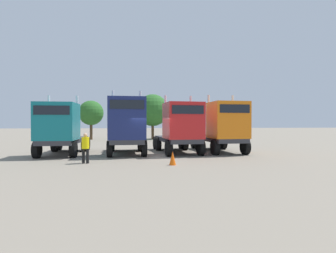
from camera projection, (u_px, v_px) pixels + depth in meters
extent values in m
plane|color=gray|center=(150.00, 156.00, 18.23)|extent=(200.00, 200.00, 0.00)
cube|color=#333338|center=(65.00, 140.00, 19.75)|extent=(2.32, 6.17, 0.30)
cube|color=#14727A|center=(57.00, 121.00, 17.91)|extent=(2.45, 2.50, 2.38)
cube|color=black|center=(52.00, 110.00, 16.66)|extent=(2.10, 0.08, 0.55)
cylinder|color=silver|center=(77.00, 117.00, 19.38)|extent=(0.18, 0.18, 2.98)
cylinder|color=silver|center=(49.00, 117.00, 19.16)|extent=(0.18, 0.18, 2.98)
cylinder|color=#333338|center=(69.00, 137.00, 21.09)|extent=(1.12, 1.12, 0.12)
cylinder|color=black|center=(73.00, 149.00, 17.53)|extent=(0.37, 1.05, 1.05)
cylinder|color=black|center=(37.00, 150.00, 17.28)|extent=(0.37, 1.05, 1.05)
cylinder|color=black|center=(85.00, 145.00, 21.33)|extent=(0.37, 1.05, 1.05)
cylinder|color=black|center=(55.00, 145.00, 21.08)|extent=(0.37, 1.05, 1.05)
cylinder|color=black|center=(87.00, 144.00, 22.43)|extent=(0.37, 1.05, 1.05)
cylinder|color=black|center=(59.00, 144.00, 22.18)|extent=(0.37, 1.05, 1.05)
cube|color=#333338|center=(127.00, 140.00, 20.04)|extent=(2.35, 5.83, 0.30)
cube|color=navy|center=(127.00, 118.00, 18.28)|extent=(2.46, 2.30, 2.74)
cube|color=black|center=(127.00, 104.00, 17.14)|extent=(2.10, 0.09, 0.55)
cylinder|color=silver|center=(140.00, 114.00, 19.68)|extent=(0.18, 0.18, 3.34)
cylinder|color=silver|center=(113.00, 114.00, 19.38)|extent=(0.18, 0.18, 3.34)
cylinder|color=#333338|center=(126.00, 136.00, 21.29)|extent=(1.13, 1.13, 0.12)
cylinder|color=black|center=(144.00, 148.00, 18.06)|extent=(0.38, 1.08, 1.07)
cylinder|color=black|center=(110.00, 149.00, 17.71)|extent=(0.38, 1.08, 1.07)
cylinder|color=black|center=(141.00, 144.00, 21.49)|extent=(0.38, 1.08, 1.07)
cylinder|color=black|center=(112.00, 145.00, 21.14)|extent=(0.38, 1.08, 1.07)
cylinder|color=black|center=(140.00, 143.00, 22.58)|extent=(0.38, 1.08, 1.07)
cylinder|color=black|center=(112.00, 144.00, 22.22)|extent=(0.38, 1.08, 1.07)
cube|color=#333338|center=(176.00, 139.00, 20.76)|extent=(2.68, 6.38, 0.30)
cube|color=red|center=(183.00, 121.00, 18.87)|extent=(2.58, 2.58, 2.44)
cube|color=black|center=(188.00, 110.00, 17.67)|extent=(2.10, 0.20, 0.55)
cylinder|color=silver|center=(191.00, 117.00, 20.39)|extent=(0.19, 0.19, 3.04)
cylinder|color=silver|center=(165.00, 117.00, 19.99)|extent=(0.19, 0.19, 3.04)
cylinder|color=#333338|center=(172.00, 136.00, 22.10)|extent=(1.18, 1.18, 0.12)
cylinder|color=black|center=(201.00, 148.00, 18.64)|extent=(0.43, 1.10, 1.07)
cylinder|color=black|center=(169.00, 148.00, 18.18)|extent=(0.43, 1.10, 1.07)
cylinder|color=black|center=(185.00, 143.00, 22.47)|extent=(0.43, 1.10, 1.07)
cylinder|color=black|center=(158.00, 144.00, 22.01)|extent=(0.43, 1.10, 1.07)
cylinder|color=black|center=(181.00, 142.00, 23.55)|extent=(0.43, 1.10, 1.07)
cylinder|color=black|center=(156.00, 143.00, 23.09)|extent=(0.43, 1.10, 1.07)
cube|color=#333338|center=(217.00, 139.00, 21.41)|extent=(2.56, 6.39, 0.30)
cube|color=orange|center=(228.00, 120.00, 19.44)|extent=(2.53, 2.44, 2.53)
cube|color=black|center=(235.00, 109.00, 18.28)|extent=(2.10, 0.16, 0.55)
cylinder|color=silver|center=(233.00, 116.00, 20.90)|extent=(0.19, 0.19, 3.13)
cylinder|color=silver|center=(209.00, 116.00, 20.54)|extent=(0.19, 0.19, 3.13)
cylinder|color=#333338|center=(211.00, 135.00, 22.76)|extent=(1.16, 1.16, 0.12)
cylinder|color=black|center=(245.00, 147.00, 19.23)|extent=(0.41, 1.09, 1.07)
cylinder|color=black|center=(215.00, 147.00, 18.81)|extent=(0.41, 1.09, 1.07)
cylinder|color=black|center=(223.00, 143.00, 23.14)|extent=(0.41, 1.09, 1.07)
cylinder|color=black|center=(198.00, 143.00, 22.72)|extent=(0.41, 1.09, 1.07)
cylinder|color=black|center=(218.00, 142.00, 24.22)|extent=(0.41, 1.09, 1.07)
cylinder|color=black|center=(194.00, 142.00, 23.80)|extent=(0.41, 1.09, 1.07)
cylinder|color=black|center=(88.00, 156.00, 15.02)|extent=(0.22, 0.22, 0.80)
cylinder|color=black|center=(83.00, 156.00, 15.13)|extent=(0.22, 0.22, 0.80)
cylinder|color=yellow|center=(85.00, 143.00, 15.06)|extent=(0.55, 0.55, 0.63)
sphere|color=tan|center=(85.00, 135.00, 15.06)|extent=(0.22, 0.22, 0.22)
cone|color=#F2590C|center=(173.00, 158.00, 14.45)|extent=(0.36, 0.36, 0.71)
cylinder|color=#4C3823|center=(91.00, 131.00, 36.57)|extent=(0.36, 0.36, 2.22)
sphere|color=#286023|center=(91.00, 113.00, 36.54)|extent=(3.24, 3.24, 3.24)
cylinder|color=#4C3823|center=(153.00, 131.00, 37.66)|extent=(0.36, 0.36, 2.19)
sphere|color=#286023|center=(153.00, 110.00, 37.63)|extent=(4.32, 4.32, 4.32)
cylinder|color=#4C3823|center=(172.00, 131.00, 38.98)|extent=(0.36, 0.36, 2.01)
sphere|color=#286023|center=(172.00, 115.00, 38.95)|extent=(3.29, 3.29, 3.29)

